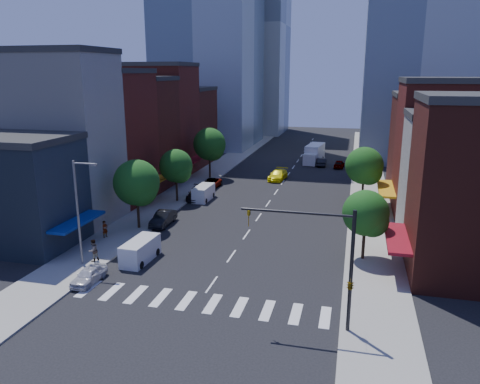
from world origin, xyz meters
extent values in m
plane|color=black|center=(0.00, 0.00, 0.00)|extent=(220.00, 220.00, 0.00)
cube|color=gray|center=(-12.50, 40.00, 0.07)|extent=(5.00, 120.00, 0.15)
cube|color=gray|center=(12.50, 40.00, 0.07)|extent=(5.00, 120.00, 0.15)
cube|color=silver|center=(0.00, -3.00, 0.01)|extent=(19.00, 3.00, 0.01)
cube|color=#293545|center=(-21.00, 4.00, 5.00)|extent=(12.00, 8.00, 10.00)
cube|color=beige|center=(-21.00, 12.00, 9.00)|extent=(12.00, 8.00, 18.00)
cube|color=maroon|center=(-21.00, 20.50, 8.00)|extent=(12.00, 9.00, 16.00)
cube|color=#4C1A13|center=(-21.00, 29.00, 7.50)|extent=(12.00, 8.00, 15.00)
cube|color=maroon|center=(-21.00, 37.50, 8.50)|extent=(12.00, 9.00, 17.00)
cube|color=#4C1A13|center=(-21.00, 47.00, 6.50)|extent=(12.00, 10.00, 13.00)
cube|color=beige|center=(21.00, 15.00, 6.00)|extent=(12.00, 8.00, 12.00)
cube|color=maroon|center=(21.00, 24.00, 7.50)|extent=(12.00, 10.00, 15.00)
cube|color=#4C1A13|center=(21.00, 34.00, 6.50)|extent=(12.00, 10.00, 13.00)
cube|color=#9EA5AD|center=(-18.00, 95.00, 28.00)|extent=(18.00, 18.00, 56.00)
cylinder|color=black|center=(10.50, -4.50, 4.15)|extent=(0.24, 0.24, 8.00)
cylinder|color=black|center=(7.00, -4.50, 7.75)|extent=(7.00, 0.16, 0.16)
imported|color=gold|center=(4.00, -4.50, 7.15)|extent=(0.22, 0.18, 1.10)
imported|color=gold|center=(10.50, -4.50, 3.35)|extent=(0.48, 2.24, 0.90)
cylinder|color=slate|center=(-12.00, 1.00, 4.65)|extent=(0.20, 0.20, 9.00)
cylinder|color=slate|center=(-11.00, 1.00, 8.95)|extent=(2.00, 0.14, 0.14)
cube|color=slate|center=(-10.10, 1.00, 8.90)|extent=(0.50, 0.25, 0.18)
cylinder|color=black|center=(-11.50, 11.00, 2.11)|extent=(0.28, 0.28, 3.92)
sphere|color=#144714|center=(-11.50, 11.00, 5.05)|extent=(4.80, 4.80, 4.80)
sphere|color=#144714|center=(-10.90, 10.70, 4.35)|extent=(3.36, 3.36, 3.36)
cylinder|color=black|center=(-11.50, 22.00, 1.97)|extent=(0.28, 0.28, 3.64)
sphere|color=#144714|center=(-11.50, 22.00, 4.70)|extent=(4.20, 4.20, 4.20)
sphere|color=#144714|center=(-10.90, 21.70, 4.05)|extent=(2.94, 2.94, 2.94)
cylinder|color=black|center=(-11.50, 36.00, 2.25)|extent=(0.28, 0.28, 4.20)
sphere|color=#144714|center=(-11.50, 36.00, 5.40)|extent=(5.00, 5.00, 5.00)
sphere|color=#144714|center=(-10.90, 35.70, 4.65)|extent=(3.50, 3.50, 3.50)
cylinder|color=black|center=(11.50, 8.00, 1.83)|extent=(0.28, 0.28, 3.36)
sphere|color=#144714|center=(11.50, 8.00, 4.35)|extent=(4.00, 4.00, 4.00)
sphere|color=#144714|center=(12.10, 7.70, 3.75)|extent=(2.80, 2.80, 2.80)
cylinder|color=black|center=(11.50, 26.00, 2.11)|extent=(0.28, 0.28, 3.92)
sphere|color=#144714|center=(11.50, 26.00, 5.05)|extent=(4.60, 4.60, 4.60)
sphere|color=#144714|center=(12.10, 25.70, 4.35)|extent=(3.22, 3.22, 3.22)
imported|color=silver|center=(-9.50, -2.00, 0.64)|extent=(1.54, 3.76, 1.28)
imported|color=black|center=(-9.50, 12.84, 0.75)|extent=(1.66, 4.58, 1.50)
imported|color=#999999|center=(-9.50, 30.00, 0.66)|extent=(2.29, 4.82, 1.33)
imported|color=black|center=(-9.50, 23.94, 0.74)|extent=(2.71, 5.33, 1.48)
cube|color=silver|center=(-7.50, 3.06, 0.95)|extent=(1.98, 4.61, 1.91)
cube|color=black|center=(-7.56, 1.34, 1.23)|extent=(1.71, 0.97, 0.82)
cylinder|color=black|center=(-8.37, 1.55, 0.32)|extent=(0.25, 0.70, 0.69)
cylinder|color=black|center=(-6.74, 1.49, 0.32)|extent=(0.25, 0.70, 0.69)
cylinder|color=black|center=(-8.26, 4.64, 0.32)|extent=(0.25, 0.70, 0.69)
cylinder|color=black|center=(-6.63, 4.58, 0.32)|extent=(0.25, 0.70, 0.69)
cube|color=white|center=(-8.48, 23.69, 0.93)|extent=(1.82, 4.44, 1.85)
cube|color=black|center=(-8.51, 22.02, 1.19)|extent=(1.65, 0.90, 0.79)
cylinder|color=black|center=(-9.30, 22.20, 0.31)|extent=(0.23, 0.67, 0.67)
cylinder|color=black|center=(-7.71, 22.18, 0.31)|extent=(0.23, 0.67, 0.67)
cylinder|color=black|center=(-9.26, 25.21, 0.31)|extent=(0.23, 0.67, 0.67)
cylinder|color=black|center=(-7.67, 25.19, 0.31)|extent=(0.23, 0.67, 0.67)
imported|color=#FFF40D|center=(-1.02, 37.52, 0.78)|extent=(2.71, 5.57, 1.56)
imported|color=black|center=(4.69, 50.38, 0.71)|extent=(1.51, 4.32, 1.42)
imported|color=#999999|center=(7.78, 49.23, 0.68)|extent=(1.88, 4.11, 1.36)
cube|color=silver|center=(3.15, 53.71, 1.63)|extent=(3.23, 6.88, 3.27)
cube|color=silver|center=(2.68, 49.86, 1.12)|extent=(2.45, 2.10, 2.04)
cylinder|color=black|center=(1.67, 50.80, 0.46)|extent=(0.41, 0.95, 0.92)
cylinder|color=black|center=(3.90, 50.53, 0.46)|extent=(0.41, 0.95, 0.92)
cylinder|color=black|center=(2.22, 55.37, 0.46)|extent=(0.41, 0.95, 0.92)
cylinder|color=black|center=(4.45, 55.10, 0.46)|extent=(0.41, 0.95, 0.92)
imported|color=#999999|center=(-13.41, 7.42, 1.00)|extent=(0.62, 0.73, 1.71)
imported|color=#999999|center=(-11.30, 1.71, 1.13)|extent=(1.01, 1.14, 1.95)
camera|label=1|loc=(10.28, -32.13, 16.17)|focal=35.00mm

